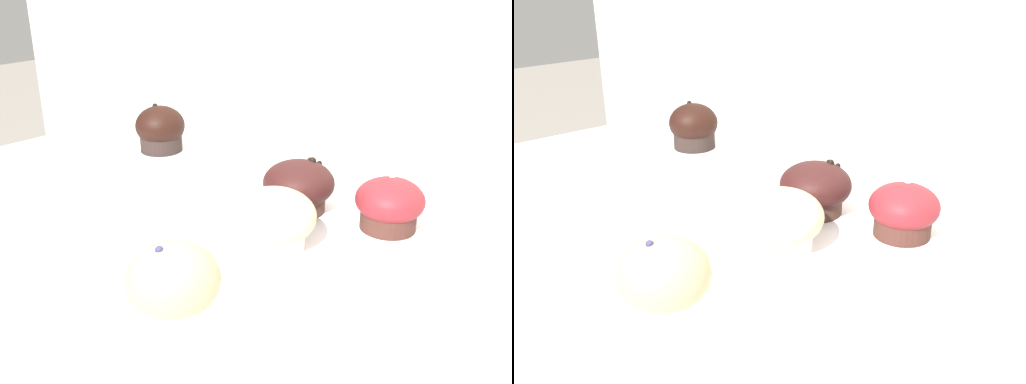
% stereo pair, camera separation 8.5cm
% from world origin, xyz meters
% --- Properties ---
extents(wall_back, '(3.20, 0.10, 1.80)m').
position_xyz_m(wall_back, '(0.00, 0.60, 0.90)').
color(wall_back, beige).
rests_on(wall_back, ground).
extents(muffin_front_center, '(0.10, 0.10, 0.08)m').
position_xyz_m(muffin_front_center, '(0.24, 0.15, 0.99)').
color(muffin_front_center, '#45261F').
rests_on(muffin_front_center, display_counter).
extents(muffin_back_left, '(0.11, 0.11, 0.08)m').
position_xyz_m(muffin_back_left, '(0.16, -0.00, 0.99)').
color(muffin_back_left, white).
rests_on(muffin_back_left, display_counter).
extents(muffin_back_right, '(0.10, 0.10, 0.09)m').
position_xyz_m(muffin_back_right, '(0.19, -0.19, 0.99)').
color(muffin_back_right, silver).
rests_on(muffin_back_right, display_counter).
extents(muffin_front_left, '(0.11, 0.11, 0.08)m').
position_xyz_m(muffin_front_left, '(0.11, 0.11, 0.99)').
color(muffin_front_left, '#422921').
rests_on(muffin_front_left, display_counter).
extents(muffin_front_right, '(0.09, 0.09, 0.09)m').
position_xyz_m(muffin_front_right, '(-0.26, 0.13, 0.99)').
color(muffin_front_right, '#2C211D').
rests_on(muffin_front_right, display_counter).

